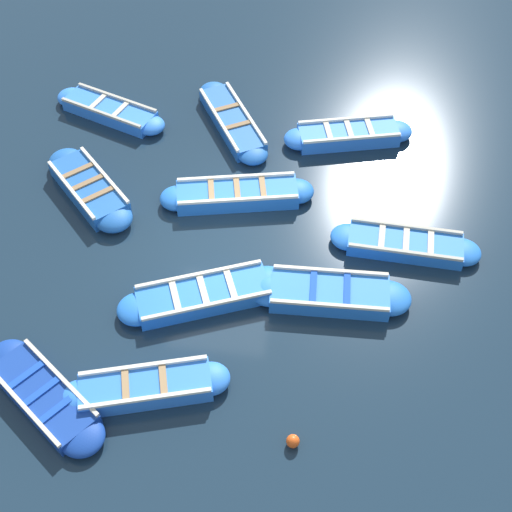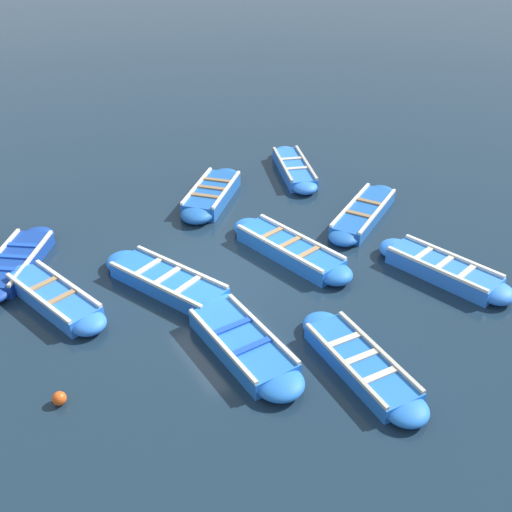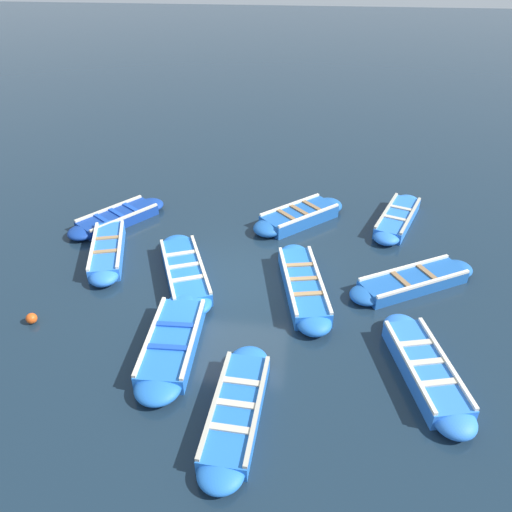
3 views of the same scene
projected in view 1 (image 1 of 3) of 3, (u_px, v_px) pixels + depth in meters
ground_plane at (219, 248)px, 16.59m from camera, size 120.00×120.00×0.00m
boat_centre at (146, 388)px, 13.98m from camera, size 1.67×3.44×0.45m
boat_tucked at (232, 121)px, 19.33m from camera, size 3.60×2.53×0.40m
boat_bow_out at (237, 195)px, 17.46m from camera, size 1.58×3.88×0.46m
boat_broadside at (204, 295)px, 15.48m from camera, size 2.25×3.84×0.41m
boat_stern_in at (405, 244)px, 16.45m from camera, size 1.02×3.50×0.39m
boat_alongside at (44, 395)px, 13.90m from camera, size 2.73×3.21×0.39m
boat_outer_right at (348, 135)px, 18.92m from camera, size 1.63×3.55×0.45m
boat_near_quay at (89, 189)px, 17.59m from camera, size 3.10×3.00×0.47m
boat_end_of_row at (110, 111)px, 19.61m from camera, size 1.93×3.49×0.41m
boat_outer_left at (330, 294)px, 15.50m from camera, size 1.11×3.57×0.44m
buoy_orange_near at (293, 441)px, 13.32m from camera, size 0.26×0.26×0.26m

